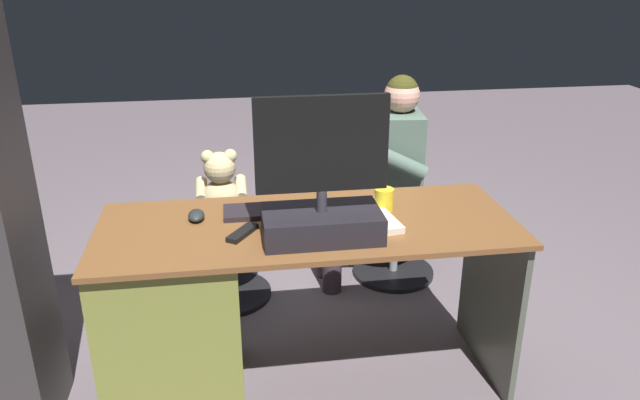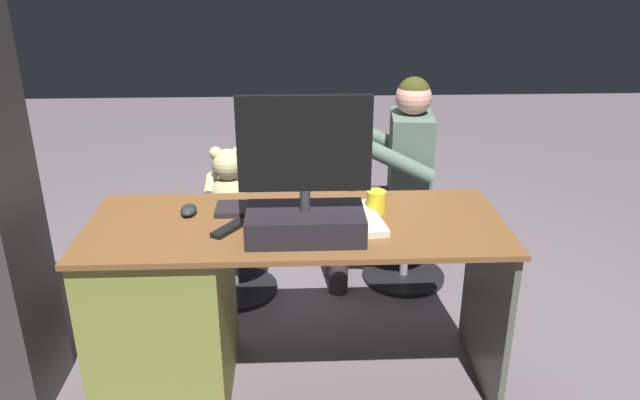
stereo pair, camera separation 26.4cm
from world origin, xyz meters
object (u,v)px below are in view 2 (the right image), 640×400
desk (190,303)px  keyboard (271,208)px  teddy_bear (229,184)px  visitor_chair (406,235)px  office_chair_teddy (233,246)px  person (393,168)px  computer_mouse (189,210)px  cup (376,202)px  tv_remote (229,229)px  monitor (305,200)px

desk → keyboard: bearing=-160.4°
teddy_bear → visitor_chair: 0.96m
office_chair_teddy → visitor_chair: bearing=-173.8°
office_chair_teddy → person: size_ratio=0.41×
computer_mouse → cup: cup is taller
computer_mouse → tv_remote: size_ratio=0.64×
computer_mouse → monitor: bearing=154.4°
office_chair_teddy → tv_remote: bearing=95.8°
cup → person: bearing=-103.9°
cup → tv_remote: bearing=15.2°
monitor → keyboard: monitor is taller
cup → visitor_chair: bearing=-109.9°
visitor_chair → person: person is taller
visitor_chair → keyboard: bearing=46.7°
computer_mouse → teddy_bear: 0.67m
office_chair_teddy → keyboard: bearing=110.2°
cup → teddy_bear: cup is taller
tv_remote → office_chair_teddy: size_ratio=0.34×
desk → monitor: monitor is taller
person → teddy_bear: bearing=5.3°
computer_mouse → visitor_chair: 1.31m
desk → cup: size_ratio=17.89×
cup → office_chair_teddy: (0.63, -0.65, -0.50)m
teddy_bear → visitor_chair: size_ratio=0.80×
keyboard → tv_remote: bearing=51.3°
computer_mouse → teddy_bear: bearing=-97.3°
monitor → office_chair_teddy: (0.35, -0.85, -0.59)m
monitor → cup: monitor is taller
keyboard → cup: size_ratio=4.90×
teddy_bear → monitor: bearing=112.4°
desk → tv_remote: tv_remote is taller
teddy_bear → keyboard: bearing=109.9°
desk → teddy_bear: teddy_bear is taller
monitor → person: monitor is taller
cup → computer_mouse: bearing=-0.7°
person → tv_remote: bearing=50.5°
keyboard → desk: bearing=19.6°
office_chair_teddy → visitor_chair: size_ratio=1.01×
keyboard → tv_remote: size_ratio=2.80×
desk → computer_mouse: 0.36m
computer_mouse → desk: bearing=84.2°
person → keyboard: bearing=50.3°
office_chair_teddy → monitor: bearing=112.7°
desk → person: bearing=-137.9°
cup → visitor_chair: 0.93m
desk → person: person is taller
visitor_chair → desk: bearing=39.8°
desk → teddy_bear: size_ratio=4.41×
cup → person: size_ratio=0.08×
desk → teddy_bear: bearing=-97.1°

